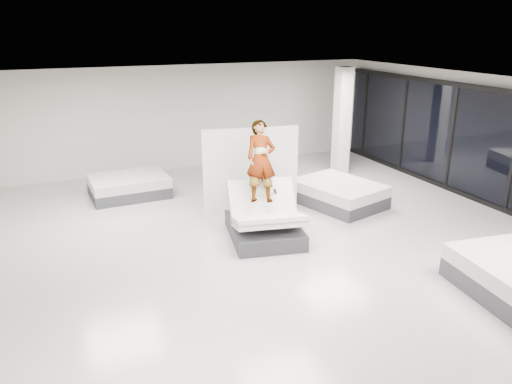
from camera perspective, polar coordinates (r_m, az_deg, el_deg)
room at (r=9.47m, az=3.94°, el=1.64°), size 14.00×14.04×3.20m
hero_bed at (r=10.62m, az=0.97°, el=-3.37°), size 1.76×2.13×1.27m
person at (r=10.63m, az=0.60°, el=1.77°), size 0.99×1.86×1.32m
remote at (r=10.43m, az=2.19°, el=0.07°), size 0.08×0.15×0.08m
divider_panel at (r=11.90m, az=-0.59°, el=2.43°), size 2.27×0.51×2.08m
flat_bed_right_far at (r=12.79m, az=9.42°, el=-0.20°), size 2.08×2.44×0.57m
flat_bed_left_far at (r=13.69m, az=-14.29°, el=0.66°), size 2.03×1.56×0.54m
column at (r=15.22m, az=9.79°, el=7.93°), size 0.40×0.40×3.20m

